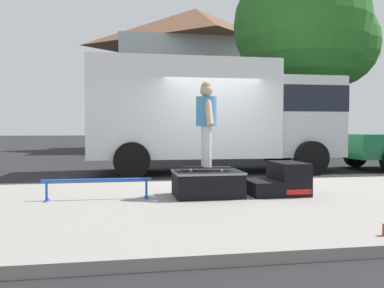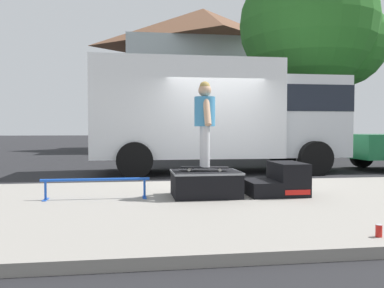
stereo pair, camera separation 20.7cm
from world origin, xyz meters
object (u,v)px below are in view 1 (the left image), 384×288
object	(u,v)px
skateboard	(206,167)
street_tree_main	(309,30)
skater_kid	(206,117)
grind_rail	(97,183)
kicker_ramp	(280,181)
box_truck	(216,112)
skate_box	(207,183)

from	to	relation	value
skateboard	street_tree_main	size ratio (longest dim) A/B	0.10
street_tree_main	skater_kid	bearing A→B (deg)	-124.71
skater_kid	grind_rail	bearing A→B (deg)	-178.95
kicker_ramp	skater_kid	bearing A→B (deg)	178.16
skater_kid	box_truck	size ratio (longest dim) A/B	0.20
skate_box	grind_rail	distance (m)	1.75
kicker_ramp	street_tree_main	size ratio (longest dim) A/B	0.12
skateboard	box_truck	world-z (taller)	box_truck
skate_box	street_tree_main	bearing A→B (deg)	55.46
skate_box	grind_rail	size ratio (longest dim) A/B	0.65
kicker_ramp	box_truck	xyz separation A→B (m)	(-0.03, 4.69, 1.36)
kicker_ramp	skateboard	size ratio (longest dim) A/B	1.18
grind_rail	skater_kid	world-z (taller)	skater_kid
skater_kid	street_tree_main	xyz separation A→B (m)	(5.82, 8.40, 3.66)
kicker_ramp	skater_kid	size ratio (longest dim) A/B	0.68
grind_rail	box_truck	xyz separation A→B (m)	(2.97, 4.68, 1.33)
box_truck	grind_rail	bearing A→B (deg)	-122.43
skateboard	street_tree_main	distance (m)	11.16
skater_kid	box_truck	bearing A→B (deg)	75.13
skate_box	street_tree_main	distance (m)	11.29
skater_kid	box_truck	xyz separation A→B (m)	(1.23, 4.65, 0.28)
kicker_ramp	skateboard	xyz separation A→B (m)	(-1.26, 0.04, 0.24)
box_truck	skateboard	bearing A→B (deg)	-104.87
skate_box	skater_kid	size ratio (longest dim) A/B	0.78
skate_box	street_tree_main	xyz separation A→B (m)	(5.81, 8.44, 4.74)
skateboard	street_tree_main	xyz separation A→B (m)	(5.82, 8.40, 4.49)
kicker_ramp	skater_kid	distance (m)	1.66
grind_rail	street_tree_main	world-z (taller)	street_tree_main
skate_box	street_tree_main	world-z (taller)	street_tree_main
grind_rail	street_tree_main	distance (m)	12.26
grind_rail	skater_kid	distance (m)	2.03
skate_box	grind_rail	xyz separation A→B (m)	(-1.75, 0.01, 0.03)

